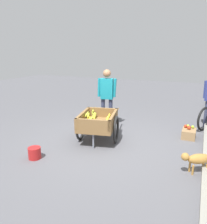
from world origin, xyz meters
TOP-DOWN VIEW (x-y plane):
  - ground_plane at (0.00, 0.00)m, footprint 24.00×24.00m
  - fruit_cart at (-0.09, -0.29)m, footprint 1.78×1.12m
  - vendor_person at (-1.21, -0.54)m, footprint 0.27×0.53m
  - dog at (0.56, 1.96)m, footprint 0.41×0.58m
  - plastic_bucket at (1.29, -1.04)m, footprint 0.25×0.25m
  - apple_crate at (-1.18, 1.71)m, footprint 0.44×0.32m

SIDE VIEW (x-z plane):
  - ground_plane at x=0.00m, z-range 0.00..0.00m
  - plastic_bucket at x=1.29m, z-range 0.00..0.24m
  - apple_crate at x=-1.18m, z-range -0.04..0.28m
  - dog at x=0.56m, z-range 0.07..0.47m
  - fruit_cart at x=-0.09m, z-range 0.08..0.80m
  - vendor_person at x=-1.21m, z-range 0.16..1.78m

